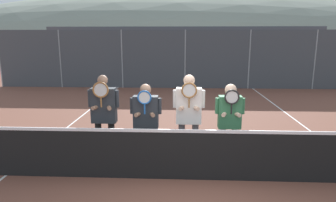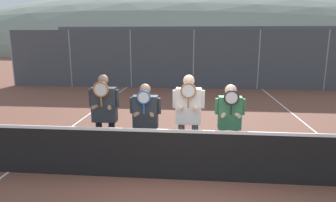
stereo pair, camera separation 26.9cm
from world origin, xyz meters
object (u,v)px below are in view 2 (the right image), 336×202
(player_center_left, at_px, (145,118))
(car_left_of_center, at_px, (178,66))
(player_center_right, at_px, (188,113))
(car_center, at_px, (261,66))
(car_far_left, at_px, (97,66))
(player_rightmost, at_px, (230,119))
(player_leftmost, at_px, (104,111))

(player_center_left, bearing_deg, car_left_of_center, 90.36)
(player_center_left, xyz_separation_m, car_left_of_center, (-0.07, 11.94, -0.11))
(player_center_right, xyz_separation_m, car_left_of_center, (-0.92, 11.86, -0.21))
(player_center_right, xyz_separation_m, car_center, (3.88, 12.02, -0.17))
(player_center_left, height_order, player_center_right, player_center_right)
(player_center_left, distance_m, player_center_right, 0.85)
(car_left_of_center, bearing_deg, car_far_left, 177.00)
(player_rightmost, xyz_separation_m, car_left_of_center, (-1.72, 11.86, -0.11))
(player_center_left, relative_size, car_left_of_center, 0.38)
(player_center_right, bearing_deg, car_left_of_center, 94.43)
(player_leftmost, height_order, car_far_left, player_leftmost)
(player_leftmost, height_order, player_rightmost, player_leftmost)
(player_center_left, distance_m, car_far_left, 13.20)
(car_far_left, height_order, car_left_of_center, car_left_of_center)
(player_center_right, relative_size, car_center, 0.43)
(player_leftmost, relative_size, car_left_of_center, 0.42)
(player_leftmost, relative_size, car_center, 0.42)
(player_center_right, bearing_deg, car_far_left, 115.90)
(player_rightmost, relative_size, car_far_left, 0.36)
(car_left_of_center, bearing_deg, player_leftmost, -93.78)
(player_leftmost, relative_size, player_center_left, 1.09)
(player_leftmost, relative_size, player_center_right, 0.99)
(player_rightmost, height_order, car_far_left, player_rightmost)
(player_center_right, xyz_separation_m, car_far_left, (-5.88, 12.12, -0.26))
(car_left_of_center, bearing_deg, player_rightmost, -81.74)
(player_rightmost, distance_m, car_left_of_center, 11.99)
(player_center_right, xyz_separation_m, player_rightmost, (0.80, -0.01, -0.10))
(player_center_left, relative_size, player_rightmost, 1.00)
(player_leftmost, height_order, car_center, car_center)
(car_far_left, relative_size, car_center, 1.08)
(player_leftmost, distance_m, player_center_right, 1.70)
(car_center, bearing_deg, player_center_left, -111.31)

